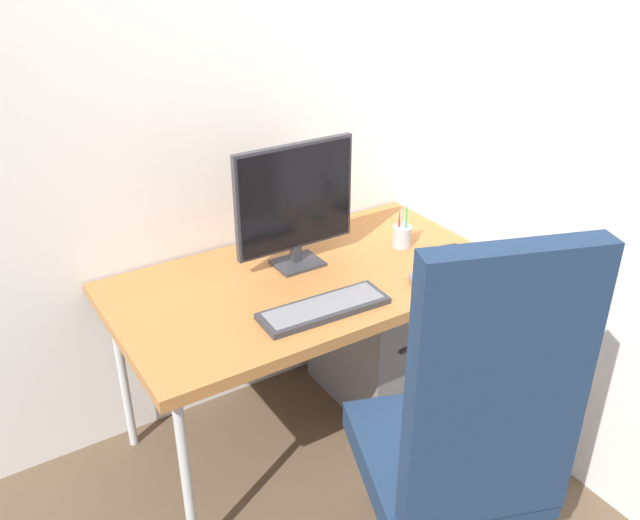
{
  "coord_description": "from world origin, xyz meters",
  "views": [
    {
      "loc": [
        -1.08,
        -1.79,
        1.88
      ],
      "look_at": [
        0.01,
        -0.08,
        0.81
      ],
      "focal_mm": 37.75,
      "sensor_mm": 36.0,
      "label": 1
    }
  ],
  "objects_px": {
    "monitor": "(295,201)",
    "notebook": "(453,261)",
    "keyboard": "(324,308)",
    "mouse": "(419,280)",
    "office_chair": "(466,436)",
    "pen_holder": "(402,236)",
    "filing_cabinet": "(378,336)"
  },
  "relations": [
    {
      "from": "monitor",
      "to": "notebook",
      "type": "xyz_separation_m",
      "value": [
        0.49,
        -0.31,
        -0.24
      ]
    },
    {
      "from": "keyboard",
      "to": "mouse",
      "type": "relative_size",
      "value": 4.03
    },
    {
      "from": "office_chair",
      "to": "monitor",
      "type": "height_order",
      "value": "office_chair"
    },
    {
      "from": "office_chair",
      "to": "mouse",
      "type": "xyz_separation_m",
      "value": [
        0.34,
        0.61,
        0.07
      ]
    },
    {
      "from": "mouse",
      "to": "pen_holder",
      "type": "relative_size",
      "value": 0.65
    },
    {
      "from": "pen_holder",
      "to": "office_chair",
      "type": "bearing_deg",
      "value": -118.62
    },
    {
      "from": "pen_holder",
      "to": "notebook",
      "type": "height_order",
      "value": "pen_holder"
    },
    {
      "from": "monitor",
      "to": "mouse",
      "type": "xyz_separation_m",
      "value": [
        0.28,
        -0.36,
        -0.23
      ]
    },
    {
      "from": "filing_cabinet",
      "to": "keyboard",
      "type": "xyz_separation_m",
      "value": [
        -0.45,
        -0.29,
        0.44
      ]
    },
    {
      "from": "monitor",
      "to": "notebook",
      "type": "height_order",
      "value": "monitor"
    },
    {
      "from": "notebook",
      "to": "pen_holder",
      "type": "bearing_deg",
      "value": 122.76
    },
    {
      "from": "office_chair",
      "to": "mouse",
      "type": "distance_m",
      "value": 0.7
    },
    {
      "from": "pen_holder",
      "to": "notebook",
      "type": "xyz_separation_m",
      "value": [
        0.07,
        -0.21,
        -0.04
      ]
    },
    {
      "from": "office_chair",
      "to": "mouse",
      "type": "bearing_deg",
      "value": 60.76
    },
    {
      "from": "monitor",
      "to": "pen_holder",
      "type": "height_order",
      "value": "monitor"
    },
    {
      "from": "office_chair",
      "to": "pen_holder",
      "type": "distance_m",
      "value": 1.01
    },
    {
      "from": "keyboard",
      "to": "pen_holder",
      "type": "distance_m",
      "value": 0.57
    },
    {
      "from": "pen_holder",
      "to": "monitor",
      "type": "bearing_deg",
      "value": 167.4
    },
    {
      "from": "filing_cabinet",
      "to": "pen_holder",
      "type": "bearing_deg",
      "value": -40.56
    },
    {
      "from": "office_chair",
      "to": "notebook",
      "type": "relative_size",
      "value": 5.52
    },
    {
      "from": "monitor",
      "to": "mouse",
      "type": "distance_m",
      "value": 0.51
    },
    {
      "from": "monitor",
      "to": "notebook",
      "type": "relative_size",
      "value": 2.02
    },
    {
      "from": "keyboard",
      "to": "mouse",
      "type": "bearing_deg",
      "value": -4.24
    },
    {
      "from": "filing_cabinet",
      "to": "mouse",
      "type": "xyz_separation_m",
      "value": [
        -0.08,
        -0.32,
        0.45
      ]
    },
    {
      "from": "monitor",
      "to": "mouse",
      "type": "bearing_deg",
      "value": -52.01
    },
    {
      "from": "keyboard",
      "to": "pen_holder",
      "type": "relative_size",
      "value": 2.61
    },
    {
      "from": "filing_cabinet",
      "to": "monitor",
      "type": "bearing_deg",
      "value": 172.99
    },
    {
      "from": "keyboard",
      "to": "notebook",
      "type": "distance_m",
      "value": 0.59
    },
    {
      "from": "office_chair",
      "to": "monitor",
      "type": "distance_m",
      "value": 1.02
    },
    {
      "from": "filing_cabinet",
      "to": "notebook",
      "type": "relative_size",
      "value": 2.45
    },
    {
      "from": "office_chair",
      "to": "pen_holder",
      "type": "bearing_deg",
      "value": 61.38
    },
    {
      "from": "office_chair",
      "to": "keyboard",
      "type": "height_order",
      "value": "office_chair"
    }
  ]
}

